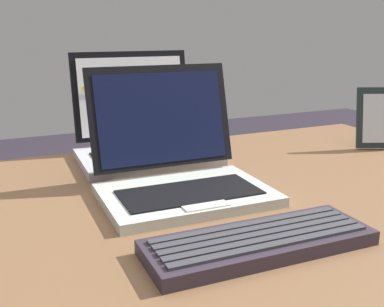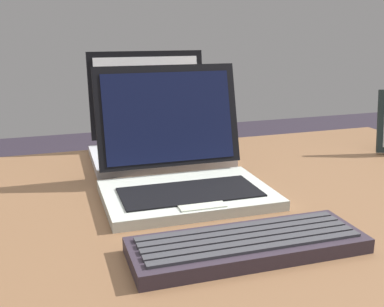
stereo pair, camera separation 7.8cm
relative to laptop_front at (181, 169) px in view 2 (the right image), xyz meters
name	(u,v)px [view 2 (the right image)]	position (x,y,z in m)	size (l,w,h in m)	color
desk	(231,232)	(0.09, -0.03, -0.13)	(1.32, 0.84, 0.75)	brown
laptop_front	(181,169)	(0.00, 0.00, 0.00)	(0.31, 0.28, 0.24)	beige
laptop_rear	(156,136)	(0.02, 0.27, 0.00)	(0.33, 0.27, 0.25)	#B6B7C0
external_keyboard	(248,244)	(0.02, -0.27, -0.04)	(0.34, 0.12, 0.03)	#2F2631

